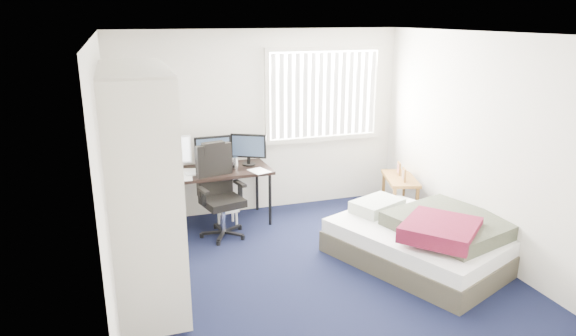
{
  "coord_description": "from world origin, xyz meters",
  "views": [
    {
      "loc": [
        -1.85,
        -4.6,
        2.66
      ],
      "look_at": [
        -0.18,
        0.4,
        1.09
      ],
      "focal_mm": 32.0,
      "sensor_mm": 36.0,
      "label": 1
    }
  ],
  "objects_px": {
    "nightstand": "(400,182)",
    "bed": "(425,239)",
    "desk": "(212,167)",
    "office_chair": "(220,200)"
  },
  "relations": [
    {
      "from": "office_chair",
      "to": "nightstand",
      "type": "relative_size",
      "value": 1.38
    },
    {
      "from": "office_chair",
      "to": "bed",
      "type": "distance_m",
      "value": 2.51
    },
    {
      "from": "desk",
      "to": "bed",
      "type": "height_order",
      "value": "desk"
    },
    {
      "from": "nightstand",
      "to": "bed",
      "type": "xyz_separation_m",
      "value": [
        -0.47,
        -1.37,
        -0.2
      ]
    },
    {
      "from": "nightstand",
      "to": "bed",
      "type": "distance_m",
      "value": 1.47
    },
    {
      "from": "desk",
      "to": "office_chair",
      "type": "bearing_deg",
      "value": -86.88
    },
    {
      "from": "office_chair",
      "to": "nightstand",
      "type": "bearing_deg",
      "value": -2.11
    },
    {
      "from": "office_chair",
      "to": "desk",
      "type": "bearing_deg",
      "value": 93.12
    },
    {
      "from": "office_chair",
      "to": "nightstand",
      "type": "xyz_separation_m",
      "value": [
        2.5,
        -0.09,
        0.02
      ]
    },
    {
      "from": "office_chair",
      "to": "bed",
      "type": "bearing_deg",
      "value": -35.88
    }
  ]
}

